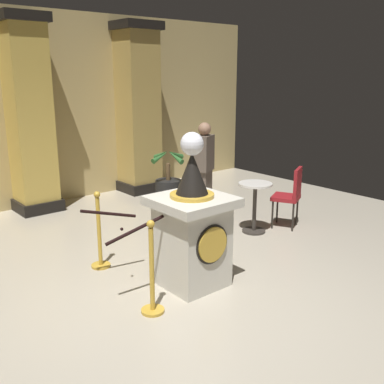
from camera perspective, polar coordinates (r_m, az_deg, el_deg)
ground_plane at (r=5.15m, az=-1.20°, el=-12.61°), size 10.56×10.56×0.00m
back_wall at (r=8.57m, az=-20.81°, el=9.58°), size 10.56×0.16×3.45m
pedestal_clock at (r=5.09m, az=0.03°, el=-4.71°), size 0.82×0.82×1.76m
stanchion_near at (r=5.77m, az=-11.58°, el=-6.12°), size 0.24×0.24×0.98m
stanchion_far at (r=4.65m, az=-5.06°, el=-11.15°), size 0.24×0.24×0.99m
velvet_rope at (r=5.03m, az=-8.89°, el=-3.70°), size 0.75×0.78×0.22m
column_right at (r=9.20m, az=-6.88°, el=10.22°), size 0.82×0.82×3.31m
column_centre_rear at (r=8.21m, az=-19.83°, el=8.90°), size 0.76×0.76×3.31m
potted_palm_right at (r=8.54m, az=-3.01°, el=0.82°), size 0.79×0.78×1.01m
bystander_guest at (r=7.55m, az=1.56°, el=3.11°), size 0.42×0.35×1.59m
cafe_table at (r=6.89m, az=7.93°, el=-1.17°), size 0.51×0.51×0.77m
cafe_chair_red at (r=7.17m, az=12.38°, el=-0.04°), size 0.54×0.54×0.96m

